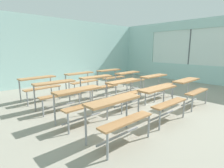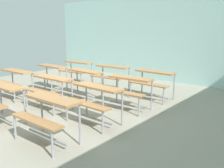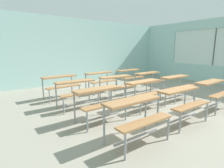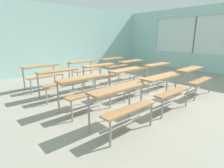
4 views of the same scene
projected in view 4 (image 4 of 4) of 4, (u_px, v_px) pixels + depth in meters
ground at (132, 93)px, 5.25m from camera, size 10.00×9.00×0.05m
wall_back at (60, 39)px, 8.07m from camera, size 10.00×0.12×3.00m
wall_right at (208, 41)px, 8.00m from camera, size 0.12×9.00×3.00m
desk_bench_r0c0 at (121, 99)px, 3.03m from camera, size 1.11×0.60×0.74m
desk_bench_r0c1 at (165, 85)px, 3.94m from camera, size 1.11×0.62×0.74m
desk_bench_r0c2 at (194, 75)px, 4.94m from camera, size 1.10×0.60×0.74m
desk_bench_r1c0 at (84, 86)px, 3.82m from camera, size 1.11×0.60×0.74m
desk_bench_r1c1 at (129, 76)px, 4.82m from camera, size 1.11×0.61×0.74m
desk_bench_r1c2 at (160, 70)px, 5.75m from camera, size 1.12×0.63×0.74m
desk_bench_r2c0 at (60, 77)px, 4.66m from camera, size 1.12×0.62×0.74m
desk_bench_r2c1 at (101, 71)px, 5.58m from camera, size 1.13×0.65×0.74m
desk_bench_r2c2 at (133, 66)px, 6.56m from camera, size 1.12×0.62×0.74m
desk_bench_r3c0 at (43, 71)px, 5.45m from camera, size 1.13×0.64×0.74m
desk_bench_r3c1 at (84, 66)px, 6.43m from camera, size 1.13×0.64×0.74m
desk_bench_r3c2 at (114, 62)px, 7.37m from camera, size 1.11×0.61×0.74m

